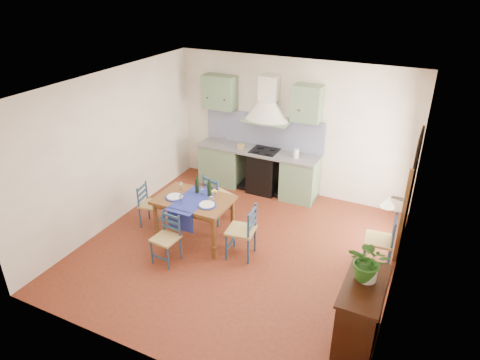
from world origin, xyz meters
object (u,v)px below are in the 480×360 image
at_px(dining_table, 194,204).
at_px(chair_near, 167,238).
at_px(potted_plant, 369,261).
at_px(sideboard, 360,311).

relative_size(dining_table, chair_near, 1.55).
bearing_deg(dining_table, potted_plant, -17.96).
bearing_deg(chair_near, potted_plant, -4.94).
distance_m(dining_table, chair_near, 0.78).
relative_size(dining_table, sideboard, 1.22).
xyz_separation_m(chair_near, potted_plant, (3.15, -0.27, 0.77)).
bearing_deg(potted_plant, sideboard, -84.86).
distance_m(dining_table, potted_plant, 3.25).
height_order(chair_near, sideboard, sideboard).
xyz_separation_m(chair_near, sideboard, (3.16, -0.38, 0.08)).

